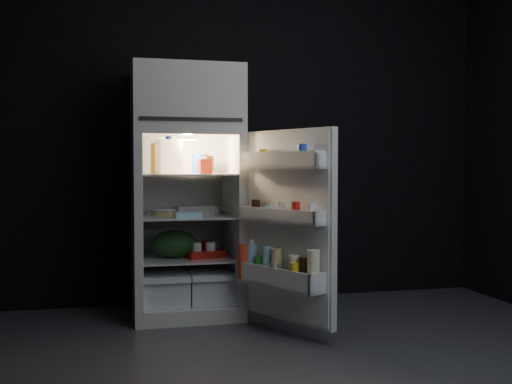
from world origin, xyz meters
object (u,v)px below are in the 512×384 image
object	(u,v)px
egg_carton	(194,211)
yogurt_tray	(205,254)
milk_jug	(169,157)
refrigerator	(185,183)
fridge_door	(286,229)

from	to	relation	value
egg_carton	yogurt_tray	bearing A→B (deg)	-32.74
milk_jug	yogurt_tray	bearing A→B (deg)	-29.95
milk_jug	yogurt_tray	size ratio (longest dim) A/B	0.90
refrigerator	egg_carton	size ratio (longest dim) A/B	6.50
egg_carton	fridge_door	bearing A→B (deg)	-65.05
fridge_door	milk_jug	distance (m)	1.06
fridge_door	milk_jug	size ratio (longest dim) A/B	5.08
refrigerator	egg_carton	xyz separation A→B (m)	(0.05, -0.10, -0.19)
refrigerator	yogurt_tray	distance (m)	0.53
egg_carton	refrigerator	bearing A→B (deg)	101.11
milk_jug	egg_carton	xyz separation A→B (m)	(0.17, -0.06, -0.38)
egg_carton	milk_jug	bearing A→B (deg)	147.12
egg_carton	yogurt_tray	distance (m)	0.32
yogurt_tray	egg_carton	bearing A→B (deg)	146.93
fridge_door	egg_carton	size ratio (longest dim) A/B	4.46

